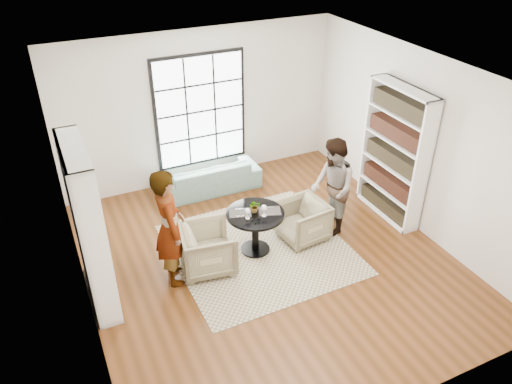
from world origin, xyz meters
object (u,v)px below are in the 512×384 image
sofa (208,176)px  armchair_left (208,249)px  flower_centerpiece (255,206)px  pedestal_table (255,223)px  wine_glass_right (264,208)px  person_left (170,228)px  wine_glass_left (248,211)px  person_right (332,188)px  armchair_right (302,221)px

sofa → armchair_left: armchair_left is taller
armchair_left → flower_centerpiece: (0.86, 0.12, 0.47)m
pedestal_table → wine_glass_right: size_ratio=4.69×
pedestal_table → person_left: person_left is taller
person_left → flower_centerpiece: 1.42m
sofa → wine_glass_left: 2.33m
wine_glass_right → flower_centerpiece: 0.19m
flower_centerpiece → person_right: bearing=-2.3°
wine_glass_left → person_left: bearing=179.7°
armchair_left → person_left: person_left is taller
sofa → person_right: 2.66m
sofa → armchair_right: size_ratio=2.61×
pedestal_table → person_left: size_ratio=0.50×
sofa → person_right: (1.41, -2.17, 0.57)m
armchair_right → wine_glass_right: (-0.77, -0.11, 0.54)m
person_right → wine_glass_left: person_right is taller
pedestal_table → wine_glass_right: bearing=-56.8°
person_right → wine_glass_left: (-1.58, -0.07, 0.02)m
armchair_right → person_right: (0.55, 0.00, 0.51)m
armchair_right → person_left: 2.33m
armchair_left → wine_glass_left: (0.67, -0.01, 0.50)m
pedestal_table → armchair_left: size_ratio=1.13×
person_right → armchair_right: bearing=-73.9°
person_left → wine_glass_right: person_left is taller
sofa → armchair_left: (-0.84, -2.24, 0.08)m
person_left → pedestal_table: bearing=-80.8°
wine_glass_left → pedestal_table: bearing=27.5°
pedestal_table → person_right: size_ratio=0.54×
sofa → person_left: (-1.39, -2.24, 0.64)m
armchair_right → armchair_left: bearing=-93.7°
wine_glass_right → armchair_left: bearing=176.9°
armchair_right → wine_glass_left: size_ratio=4.12×
armchair_left → armchair_right: bearing=-79.6°
armchair_right → person_right: bearing=84.2°
pedestal_table → flower_centerpiece: (0.01, 0.04, 0.30)m
armchair_right → wine_glass_right: wine_glass_right is taller
armchair_right → person_left: size_ratio=0.41×
wine_glass_right → flower_centerpiece: bearing=114.9°
sofa → wine_glass_left: bearing=86.4°
person_left → wine_glass_right: 1.49m
flower_centerpiece → pedestal_table: bearing=-104.2°
pedestal_table → wine_glass_right: 0.38m
armchair_right → wine_glass_left: bearing=-91.9°
person_right → flower_centerpiece: bearing=-76.2°
person_left → wine_glass_right: size_ratio=9.47×
person_left → flower_centerpiece: (1.41, 0.12, -0.09)m
armchair_left → person_left: (-0.55, -0.00, 0.56)m
armchair_right → wine_glass_right: size_ratio=3.84×
person_left → sofa: bearing=-26.0°
person_left → person_right: person_left is taller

